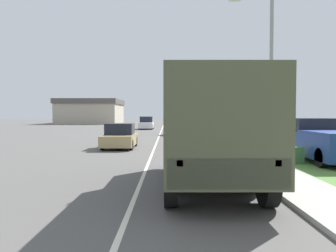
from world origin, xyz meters
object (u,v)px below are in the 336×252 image
Objects in this scene: lamp_post at (267,63)px; pickup_truck at (324,140)px; car_second_ahead at (180,128)px; car_third_ahead at (148,124)px; military_truck at (210,128)px; car_nearest_ahead at (121,137)px.

pickup_truck is at bearing 33.32° from lamp_post.
car_third_ahead is at bearing 108.46° from car_second_ahead.
car_second_ahead is 1.04× the size of car_third_ahead.
military_truck is 1.63× the size of car_second_ahead.
pickup_truck reaches higher than car_third_ahead.
pickup_truck is (5.80, -18.19, 0.18)m from car_second_ahead.
car_second_ahead is 0.63× the size of lamp_post.
car_second_ahead is (4.04, 12.61, 0.05)m from car_nearest_ahead.
lamp_post reaches higher than car_third_ahead.
military_truck reaches higher than car_second_ahead.
lamp_post reaches higher than car_second_ahead.
pickup_truck is (9.84, -5.58, 0.23)m from car_nearest_ahead.
lamp_post is at bearing -78.37° from car_third_ahead.
military_truck is 1.70× the size of car_third_ahead.
car_third_ahead reaches higher than car_nearest_ahead.
car_second_ahead reaches higher than car_nearest_ahead.
military_truck is at bearing -128.50° from lamp_post.
car_third_ahead is at bearing 90.04° from car_nearest_ahead.
military_truck is 7.83m from pickup_truck.
lamp_post is (6.68, -32.45, 3.26)m from car_third_ahead.
military_truck is 4.69m from lamp_post.
car_second_ahead is (-0.08, 23.48, -0.98)m from military_truck.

